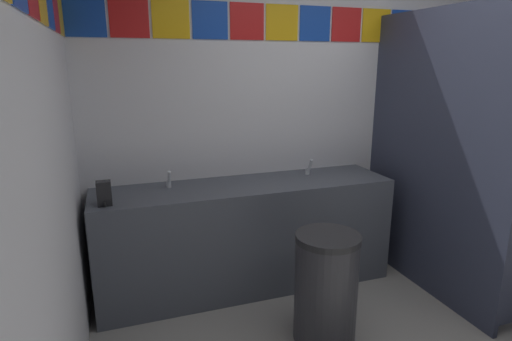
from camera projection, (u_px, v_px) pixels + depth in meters
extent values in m
cube|color=silver|center=(325.00, 108.00, 3.56)|extent=(3.95, 0.08, 2.68)
cube|color=#1947B7|center=(85.00, 16.00, 2.76)|extent=(0.26, 0.01, 0.26)
cube|color=red|center=(129.00, 18.00, 2.85)|extent=(0.26, 0.01, 0.26)
cube|color=yellow|center=(171.00, 19.00, 2.94)|extent=(0.26, 0.01, 0.26)
cube|color=#1947B7|center=(210.00, 20.00, 3.03)|extent=(0.26, 0.01, 0.26)
cube|color=red|center=(247.00, 21.00, 3.12)|extent=(0.26, 0.01, 0.26)
cube|color=yellow|center=(282.00, 23.00, 3.21)|extent=(0.26, 0.01, 0.26)
cube|color=#1947B7|center=(315.00, 24.00, 3.30)|extent=(0.26, 0.01, 0.26)
cube|color=red|center=(346.00, 25.00, 3.39)|extent=(0.26, 0.01, 0.26)
cube|color=yellow|center=(376.00, 26.00, 3.48)|extent=(0.26, 0.01, 0.26)
cube|color=#1947B7|center=(404.00, 27.00, 3.57)|extent=(0.26, 0.01, 0.26)
cube|color=red|center=(431.00, 27.00, 3.66)|extent=(0.26, 0.01, 0.26)
cube|color=yellow|center=(457.00, 28.00, 3.75)|extent=(0.26, 0.01, 0.26)
cube|color=#1947B7|center=(481.00, 29.00, 3.84)|extent=(0.26, 0.01, 0.26)
cube|color=red|center=(504.00, 30.00, 3.93)|extent=(0.26, 0.01, 0.26)
cube|color=silver|center=(20.00, 184.00, 1.33)|extent=(0.08, 3.38, 2.68)
cube|color=#1947B7|center=(49.00, 1.00, 2.08)|extent=(0.01, 0.26, 0.26)
cube|color=red|center=(55.00, 8.00, 2.34)|extent=(0.01, 0.26, 0.26)
cube|color=yellow|center=(60.00, 13.00, 2.60)|extent=(0.01, 0.26, 0.26)
cube|color=#4C515B|center=(247.00, 236.00, 3.24)|extent=(2.24, 0.55, 0.83)
cube|color=#4C515B|center=(236.00, 180.00, 3.39)|extent=(2.24, 0.03, 0.08)
cylinder|color=white|center=(172.00, 200.00, 2.95)|extent=(0.34, 0.34, 0.10)
cylinder|color=white|center=(315.00, 185.00, 3.30)|extent=(0.34, 0.34, 0.10)
cylinder|color=silver|center=(169.00, 184.00, 3.06)|extent=(0.04, 0.04, 0.05)
cylinder|color=silver|center=(169.00, 177.00, 2.99)|extent=(0.02, 0.06, 0.09)
cylinder|color=silver|center=(307.00, 171.00, 3.41)|extent=(0.04, 0.04, 0.05)
cylinder|color=silver|center=(310.00, 164.00, 3.35)|extent=(0.02, 0.06, 0.09)
cube|color=black|center=(104.00, 193.00, 2.66)|extent=(0.09, 0.07, 0.16)
cylinder|color=black|center=(105.00, 204.00, 2.63)|extent=(0.02, 0.02, 0.03)
cube|color=#33384C|center=(431.00, 156.00, 3.08)|extent=(0.04, 1.45, 2.09)
cylinder|color=white|center=(447.00, 239.00, 3.71)|extent=(0.38, 0.38, 0.40)
torus|color=white|center=(450.00, 216.00, 3.66)|extent=(0.39, 0.39, 0.05)
cube|color=white|center=(435.00, 192.00, 3.81)|extent=(0.34, 0.17, 0.34)
cylinder|color=#333338|center=(326.00, 290.00, 2.62)|extent=(0.39, 0.39, 0.67)
cylinder|color=#262628|center=(328.00, 238.00, 2.53)|extent=(0.40, 0.40, 0.04)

